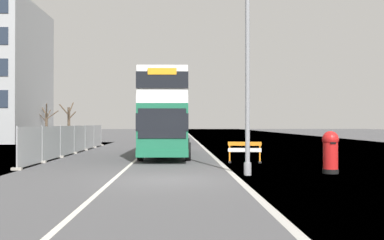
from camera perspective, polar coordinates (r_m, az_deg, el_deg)
ground at (r=15.67m, az=-1.17°, el=-8.04°), size 140.00×280.00×0.10m
double_decker_bus at (r=26.71m, az=-3.36°, el=0.82°), size 3.00×11.35×4.92m
lamppost_foreground at (r=17.00m, az=7.37°, el=7.26°), size 0.29×0.70×9.08m
red_pillar_postbox at (r=18.23m, az=17.90°, el=-3.84°), size 0.66×0.66×1.71m
roadworks_barrier at (r=22.20m, az=7.01°, el=-3.94°), size 1.72×0.67×1.08m
construction_site_fence at (r=29.74m, az=-15.41°, el=-2.57°), size 0.44×20.60×1.91m
car_oncoming_near at (r=42.01m, az=-1.91°, el=-1.81°), size 1.96×4.52×2.17m
car_receding_mid at (r=48.03m, az=-3.15°, el=-1.68°), size 1.92×4.08×2.10m
bare_tree_far_verge_near at (r=60.15m, az=-16.04°, el=-0.00°), size 2.26×2.53×4.93m
bare_tree_far_verge_mid at (r=51.69m, az=-18.77°, el=-0.30°), size 2.47×2.38×4.51m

